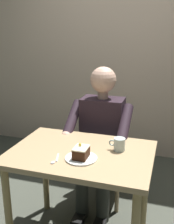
{
  "coord_description": "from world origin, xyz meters",
  "views": [
    {
      "loc": [
        -0.55,
        1.59,
        1.53
      ],
      "look_at": [
        -0.01,
        -0.1,
        0.99
      ],
      "focal_mm": 43.56,
      "sensor_mm": 36.0,
      "label": 1
    }
  ],
  "objects": [
    {
      "name": "dining_table",
      "position": [
        0.0,
        0.0,
        0.64
      ],
      "size": [
        0.96,
        0.68,
        0.74
      ],
      "color": "tan",
      "rests_on": "ground"
    },
    {
      "name": "dessert_plate",
      "position": [
        -0.04,
        0.11,
        0.74
      ],
      "size": [
        0.21,
        0.21,
        0.01
      ],
      "primitive_type": "cylinder",
      "color": "white",
      "rests_on": "dining_table"
    },
    {
      "name": "seated_person",
      "position": [
        0.0,
        -0.5,
        0.64
      ],
      "size": [
        0.53,
        0.58,
        1.24
      ],
      "color": "black",
      "rests_on": "ground"
    },
    {
      "name": "cafe_rear_panel",
      "position": [
        0.0,
        -1.71,
        1.5
      ],
      "size": [
        6.4,
        0.12,
        3.0
      ],
      "primitive_type": "cube",
      "color": "beige",
      "rests_on": "ground"
    },
    {
      "name": "cake_slice",
      "position": [
        -0.04,
        0.11,
        0.79
      ],
      "size": [
        0.09,
        0.12,
        0.09
      ],
      "color": "#3C1E0E",
      "rests_on": "dessert_plate"
    },
    {
      "name": "dessert_spoon",
      "position": [
        0.11,
        0.18,
        0.74
      ],
      "size": [
        0.04,
        0.14,
        0.01
      ],
      "color": "silver",
      "rests_on": "dining_table"
    },
    {
      "name": "coffee_cup",
      "position": [
        -0.24,
        -0.09,
        0.79
      ],
      "size": [
        0.11,
        0.08,
        0.09
      ],
      "color": "silver",
      "rests_on": "dining_table"
    },
    {
      "name": "chair",
      "position": [
        0.0,
        -0.67,
        0.48
      ],
      "size": [
        0.42,
        0.42,
        0.88
      ],
      "color": "tan",
      "rests_on": "ground"
    }
  ]
}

